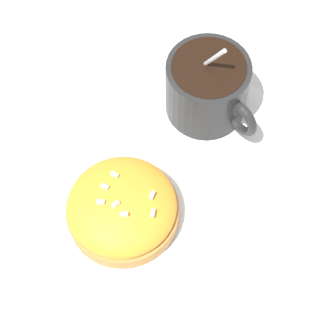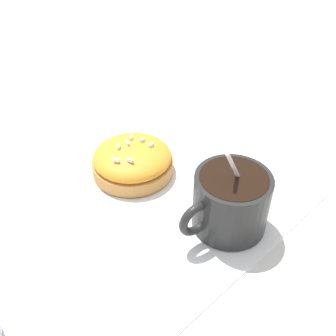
# 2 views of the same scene
# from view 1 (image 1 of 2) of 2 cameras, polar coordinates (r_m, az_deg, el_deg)

# --- Properties ---
(ground_plane) EXTENTS (3.00, 3.00, 0.00)m
(ground_plane) POSITION_cam_1_polar(r_m,az_deg,el_deg) (0.55, -0.50, 0.45)
(ground_plane) COLOR silver
(paper_napkin) EXTENTS (0.29, 0.30, 0.00)m
(paper_napkin) POSITION_cam_1_polar(r_m,az_deg,el_deg) (0.55, -0.50, 0.52)
(paper_napkin) COLOR white
(paper_napkin) RESTS_ON ground_plane
(coffee_cup) EXTENTS (0.08, 0.11, 0.10)m
(coffee_cup) POSITION_cam_1_polar(r_m,az_deg,el_deg) (0.55, 4.17, 8.19)
(coffee_cup) COLOR black
(coffee_cup) RESTS_ON paper_napkin
(frosted_pastry) EXTENTS (0.10, 0.10, 0.04)m
(frosted_pastry) POSITION_cam_1_polar(r_m,az_deg,el_deg) (0.51, -4.39, -4.26)
(frosted_pastry) COLOR #C18442
(frosted_pastry) RESTS_ON paper_napkin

